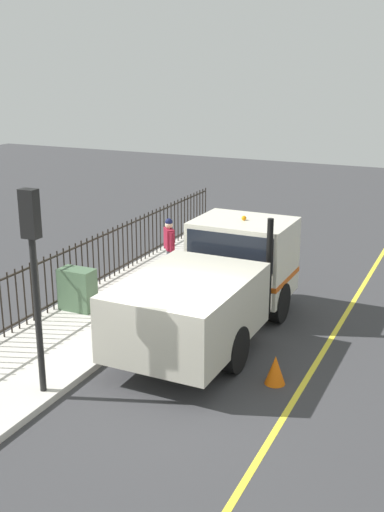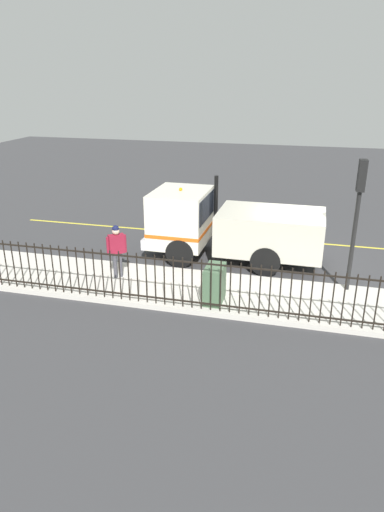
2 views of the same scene
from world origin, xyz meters
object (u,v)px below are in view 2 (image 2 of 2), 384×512
at_px(work_truck, 222,223).
at_px(traffic_cone, 278,237).
at_px(worker_standing, 117,246).
at_px(traffic_light_near, 359,200).
at_px(utility_cabinet, 215,284).

bearing_deg(work_truck, traffic_cone, -42.35).
distance_m(worker_standing, traffic_light_near, 7.07).
xyz_separation_m(traffic_light_near, utility_cabinet, (1.73, -3.60, -2.16)).
relative_size(traffic_light_near, traffic_cone, 6.55).
height_order(work_truck, utility_cabinet, work_truck).
relative_size(work_truck, worker_standing, 3.54).
height_order(worker_standing, utility_cabinet, worker_standing).
xyz_separation_m(work_truck, traffic_cone, (-1.92, 1.78, -0.99)).
xyz_separation_m(worker_standing, traffic_cone, (-4.58, 4.52, -0.88)).
relative_size(work_truck, traffic_light_near, 1.58).
bearing_deg(worker_standing, traffic_cone, 5.63).
xyz_separation_m(utility_cabinet, traffic_cone, (-5.45, 1.30, -0.37)).
distance_m(work_truck, worker_standing, 3.82).
bearing_deg(traffic_light_near, traffic_cone, 29.96).
bearing_deg(traffic_cone, work_truck, -42.89).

